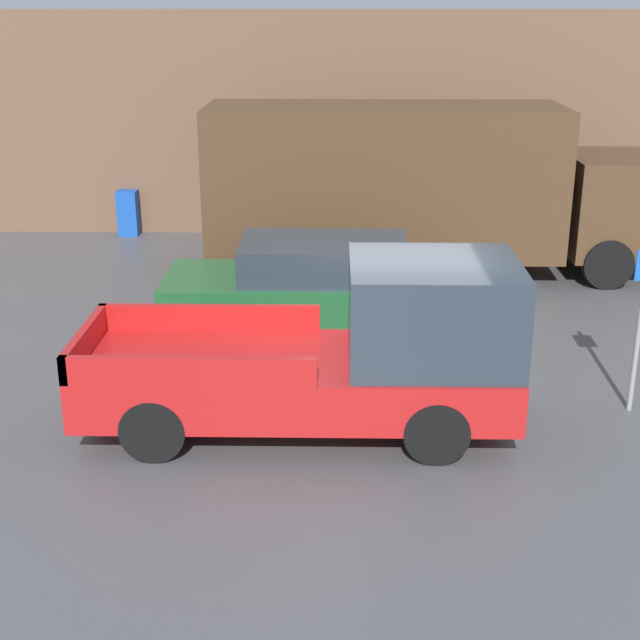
% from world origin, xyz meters
% --- Properties ---
extents(ground_plane, '(60.00, 60.00, 0.00)m').
position_xyz_m(ground_plane, '(0.00, 0.00, 0.00)').
color(ground_plane, '#4C4C4F').
extents(building_wall, '(28.00, 0.15, 4.96)m').
position_xyz_m(building_wall, '(0.00, 9.33, 2.48)').
color(building_wall, brown).
rests_on(building_wall, ground).
extents(pickup_truck, '(5.34, 1.96, 2.19)m').
position_xyz_m(pickup_truck, '(-0.52, -0.85, 1.01)').
color(pickup_truck, red).
rests_on(pickup_truck, ground).
extents(car, '(4.83, 1.92, 1.53)m').
position_xyz_m(car, '(-0.93, 2.65, 0.79)').
color(car, '#1E592D').
rests_on(car, ground).
extents(delivery_truck, '(8.93, 2.40, 3.26)m').
position_xyz_m(delivery_truck, '(1.00, 6.18, 1.75)').
color(delivery_truck, '#4C331E').
rests_on(delivery_truck, ground).
extents(newspaper_box, '(0.45, 0.40, 1.04)m').
position_xyz_m(newspaper_box, '(-5.43, 9.00, 0.52)').
color(newspaper_box, '#194CB2').
rests_on(newspaper_box, ground).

